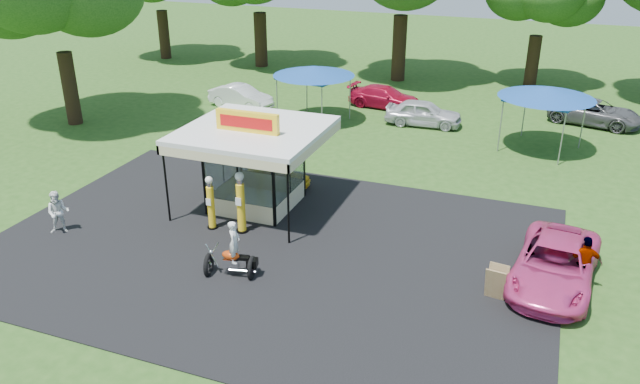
{
  "coord_description": "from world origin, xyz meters",
  "views": [
    {
      "loc": [
        8.76,
        -15.93,
        11.08
      ],
      "look_at": [
        1.17,
        4.0,
        1.53
      ],
      "focal_mm": 35.0,
      "sensor_mm": 36.0,
      "label": 1
    }
  ],
  "objects_px": {
    "gas_pump_left": "(211,204)",
    "gas_pump_right": "(241,204)",
    "spectator_west": "(58,212)",
    "bg_car_b": "(385,97)",
    "spectator_east_b": "(585,263)",
    "pink_sedan": "(555,264)",
    "tent_west": "(314,71)",
    "kiosk_car": "(279,176)",
    "motorcycle": "(233,254)",
    "tent_east": "(547,93)",
    "bg_car_d": "(595,112)",
    "bg_car_c": "(423,113)",
    "gas_station_kiosk": "(255,166)",
    "bg_car_a": "(241,97)",
    "a_frame_sign": "(496,283)"
  },
  "relations": [
    {
      "from": "spectator_east_b",
      "to": "motorcycle",
      "type": "bearing_deg",
      "value": 2.08
    },
    {
      "from": "gas_station_kiosk",
      "to": "gas_pump_left",
      "type": "distance_m",
      "value": 2.68
    },
    {
      "from": "bg_car_d",
      "to": "tent_east",
      "type": "relative_size",
      "value": 1.08
    },
    {
      "from": "spectator_west",
      "to": "gas_station_kiosk",
      "type": "bearing_deg",
      "value": 8.07
    },
    {
      "from": "motorcycle",
      "to": "bg_car_b",
      "type": "xyz_separation_m",
      "value": [
        -0.6,
        20.97,
        -0.16
      ]
    },
    {
      "from": "bg_car_b",
      "to": "motorcycle",
      "type": "bearing_deg",
      "value": -171.89
    },
    {
      "from": "spectator_west",
      "to": "tent_east",
      "type": "height_order",
      "value": "tent_east"
    },
    {
      "from": "kiosk_car",
      "to": "bg_car_c",
      "type": "bearing_deg",
      "value": -20.8
    },
    {
      "from": "bg_car_d",
      "to": "bg_car_a",
      "type": "bearing_deg",
      "value": 115.44
    },
    {
      "from": "gas_pump_left",
      "to": "kiosk_car",
      "type": "relative_size",
      "value": 0.77
    },
    {
      "from": "gas_pump_right",
      "to": "motorcycle",
      "type": "xyz_separation_m",
      "value": [
        1.18,
        -2.87,
        -0.37
      ]
    },
    {
      "from": "gas_pump_right",
      "to": "bg_car_d",
      "type": "bearing_deg",
      "value": 56.32
    },
    {
      "from": "gas_pump_left",
      "to": "tent_east",
      "type": "distance_m",
      "value": 17.8
    },
    {
      "from": "tent_east",
      "to": "spectator_east_b",
      "type": "bearing_deg",
      "value": -81.39
    },
    {
      "from": "kiosk_car",
      "to": "tent_west",
      "type": "height_order",
      "value": "tent_west"
    },
    {
      "from": "a_frame_sign",
      "to": "tent_west",
      "type": "height_order",
      "value": "tent_west"
    },
    {
      "from": "tent_west",
      "to": "tent_east",
      "type": "xyz_separation_m",
      "value": [
        12.52,
        -0.36,
        0.04
      ]
    },
    {
      "from": "motorcycle",
      "to": "kiosk_car",
      "type": "xyz_separation_m",
      "value": [
        -1.71,
        7.41,
        -0.34
      ]
    },
    {
      "from": "kiosk_car",
      "to": "spectator_east_b",
      "type": "relative_size",
      "value": 1.51
    },
    {
      "from": "bg_car_a",
      "to": "tent_east",
      "type": "relative_size",
      "value": 0.88
    },
    {
      "from": "gas_station_kiosk",
      "to": "spectator_east_b",
      "type": "height_order",
      "value": "gas_station_kiosk"
    },
    {
      "from": "pink_sedan",
      "to": "spectator_west",
      "type": "xyz_separation_m",
      "value": [
        -17.55,
        -2.82,
        0.11
      ]
    },
    {
      "from": "gas_pump_right",
      "to": "motorcycle",
      "type": "bearing_deg",
      "value": -67.61
    },
    {
      "from": "a_frame_sign",
      "to": "bg_car_d",
      "type": "distance_m",
      "value": 20.5
    },
    {
      "from": "pink_sedan",
      "to": "bg_car_a",
      "type": "bearing_deg",
      "value": 148.71
    },
    {
      "from": "spectator_west",
      "to": "bg_car_a",
      "type": "xyz_separation_m",
      "value": [
        -1.38,
        17.38,
        -0.16
      ]
    },
    {
      "from": "motorcycle",
      "to": "bg_car_d",
      "type": "bearing_deg",
      "value": 49.37
    },
    {
      "from": "gas_pump_right",
      "to": "tent_west",
      "type": "distance_m",
      "value": 14.23
    },
    {
      "from": "a_frame_sign",
      "to": "gas_pump_left",
      "type": "bearing_deg",
      "value": -177.66
    },
    {
      "from": "pink_sedan",
      "to": "tent_east",
      "type": "bearing_deg",
      "value": 101.18
    },
    {
      "from": "gas_pump_left",
      "to": "tent_west",
      "type": "relative_size",
      "value": 0.47
    },
    {
      "from": "bg_car_c",
      "to": "tent_east",
      "type": "bearing_deg",
      "value": -109.1
    },
    {
      "from": "tent_west",
      "to": "tent_east",
      "type": "bearing_deg",
      "value": -1.63
    },
    {
      "from": "gas_pump_left",
      "to": "spectator_west",
      "type": "relative_size",
      "value": 1.28
    },
    {
      "from": "spectator_west",
      "to": "tent_west",
      "type": "xyz_separation_m",
      "value": [
        3.91,
        16.36,
        2.09
      ]
    },
    {
      "from": "spectator_east_b",
      "to": "spectator_west",
      "type": "bearing_deg",
      "value": -5.9
    },
    {
      "from": "spectator_west",
      "to": "bg_car_b",
      "type": "distance_m",
      "value": 21.72
    },
    {
      "from": "motorcycle",
      "to": "spectator_west",
      "type": "distance_m",
      "value": 7.6
    },
    {
      "from": "bg_car_d",
      "to": "tent_east",
      "type": "xyz_separation_m",
      "value": [
        -2.7,
        -5.53,
        2.28
      ]
    },
    {
      "from": "pink_sedan",
      "to": "tent_west",
      "type": "relative_size",
      "value": 1.14
    },
    {
      "from": "gas_station_kiosk",
      "to": "kiosk_car",
      "type": "xyz_separation_m",
      "value": [
        -0.0,
        2.21,
        -1.3
      ]
    },
    {
      "from": "pink_sedan",
      "to": "spectator_east_b",
      "type": "distance_m",
      "value": 0.88
    },
    {
      "from": "tent_west",
      "to": "pink_sedan",
      "type": "bearing_deg",
      "value": -44.76
    },
    {
      "from": "a_frame_sign",
      "to": "spectator_east_b",
      "type": "distance_m",
      "value": 2.99
    },
    {
      "from": "kiosk_car",
      "to": "bg_car_a",
      "type": "xyz_separation_m",
      "value": [
        -7.26,
        10.37,
        0.21
      ]
    },
    {
      "from": "motorcycle",
      "to": "tent_east",
      "type": "height_order",
      "value": "tent_east"
    },
    {
      "from": "gas_pump_left",
      "to": "motorcycle",
      "type": "distance_m",
      "value": 3.63
    },
    {
      "from": "gas_pump_left",
      "to": "gas_pump_right",
      "type": "bearing_deg",
      "value": 6.68
    },
    {
      "from": "bg_car_b",
      "to": "bg_car_d",
      "type": "relative_size",
      "value": 0.89
    },
    {
      "from": "pink_sedan",
      "to": "kiosk_car",
      "type": "bearing_deg",
      "value": 166.55
    }
  ]
}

